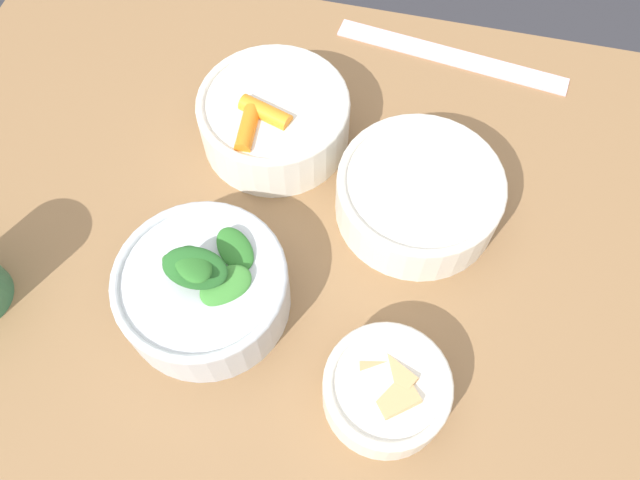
{
  "coord_description": "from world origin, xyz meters",
  "views": [
    {
      "loc": [
        0.02,
        -0.28,
        1.33
      ],
      "look_at": [
        -0.04,
        0.01,
        0.76
      ],
      "focal_mm": 35.0,
      "sensor_mm": 36.0,
      "label": 1
    }
  ],
  "objects": [
    {
      "name": "ground_plane",
      "position": [
        0.0,
        0.0,
        0.0
      ],
      "size": [
        10.0,
        10.0,
        0.0
      ],
      "primitive_type": "plane",
      "color": "#2D2D33"
    },
    {
      "name": "dining_table",
      "position": [
        0.0,
        0.0,
        0.61
      ],
      "size": [
        1.1,
        0.77,
        0.73
      ],
      "color": "olive",
      "rests_on": "ground_plane"
    },
    {
      "name": "bowl_carrots",
      "position": [
        -0.13,
        0.15,
        0.77
      ],
      "size": [
        0.17,
        0.17,
        0.07
      ],
      "color": "silver",
      "rests_on": "dining_table"
    },
    {
      "name": "bowl_greens",
      "position": [
        -0.14,
        -0.07,
        0.77
      ],
      "size": [
        0.17,
        0.17,
        0.11
      ],
      "color": "silver",
      "rests_on": "dining_table"
    },
    {
      "name": "bowl_beans_hotdog",
      "position": [
        0.05,
        0.09,
        0.76
      ],
      "size": [
        0.18,
        0.18,
        0.06
      ],
      "color": "silver",
      "rests_on": "dining_table"
    },
    {
      "name": "bowl_cookies",
      "position": [
        0.05,
        -0.12,
        0.76
      ],
      "size": [
        0.12,
        0.12,
        0.05
      ],
      "color": "silver",
      "rests_on": "dining_table"
    },
    {
      "name": "ruler",
      "position": [
        0.06,
        0.32,
        0.74
      ],
      "size": [
        0.3,
        0.07,
        0.0
      ],
      "color": "#EFB7C6",
      "rests_on": "dining_table"
    }
  ]
}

